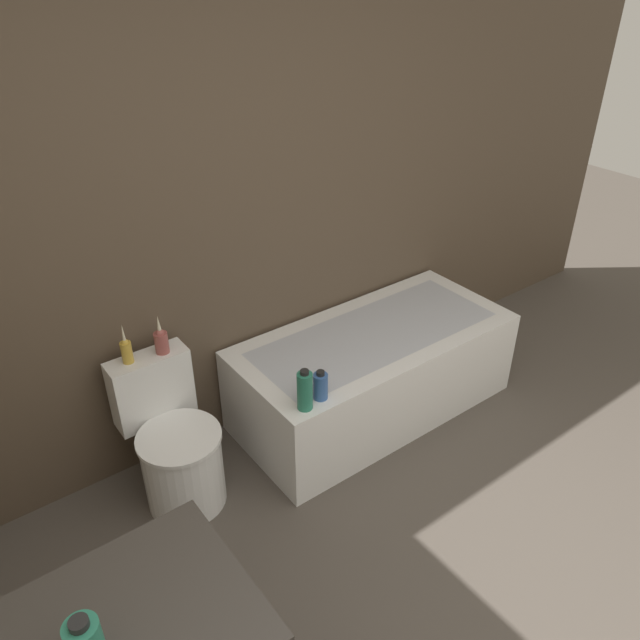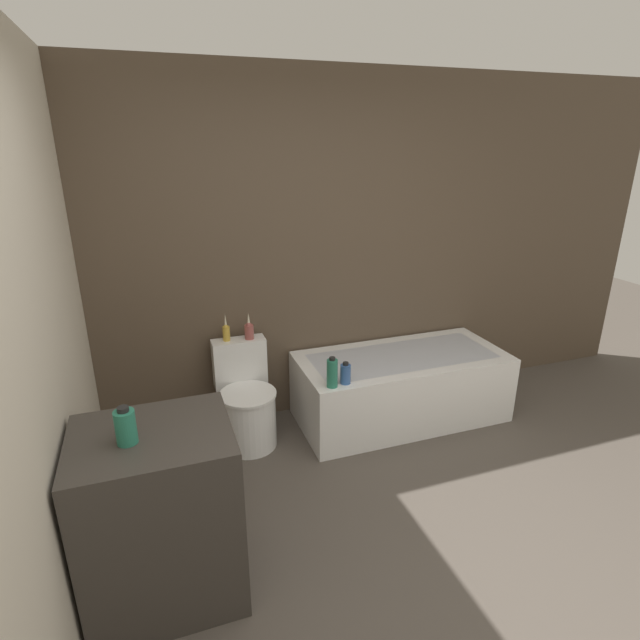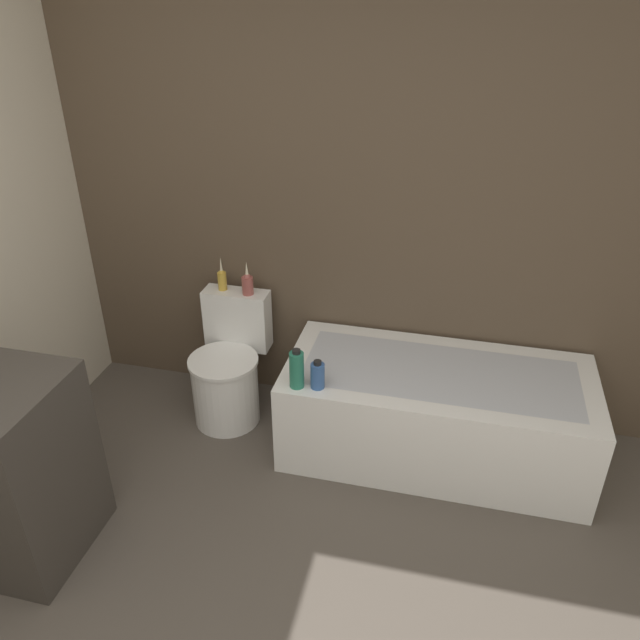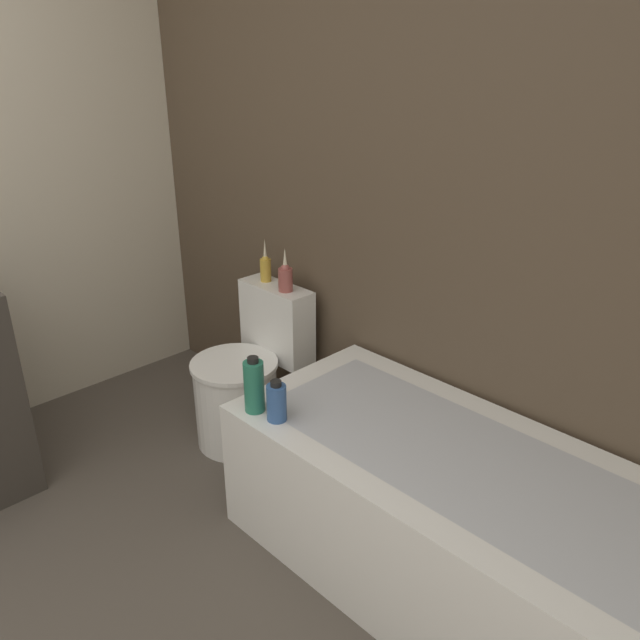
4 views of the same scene
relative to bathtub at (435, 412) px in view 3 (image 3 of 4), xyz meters
The scene contains 7 objects.
wall_back_tiled 1.31m from the bathtub, 148.76° to the left, with size 6.40×0.06×2.60m.
bathtub is the anchor object (origin of this frame).
toilet 1.22m from the bathtub, behind, with size 0.41×0.54×0.73m.
vase_gold 1.43m from the bathtub, 167.98° to the left, with size 0.05×0.05×0.21m.
vase_silver 1.28m from the bathtub, 167.28° to the left, with size 0.07×0.07×0.20m.
shampoo_bottle_tall 0.83m from the bathtub, 156.97° to the right, with size 0.07×0.07×0.22m.
shampoo_bottle_short 0.73m from the bathtub, 154.91° to the right, with size 0.07×0.07×0.16m.
Camera 3 is at (0.72, -1.02, 2.37)m, focal length 35.00 mm.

